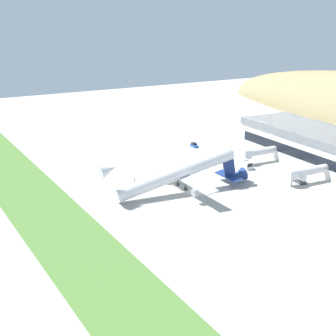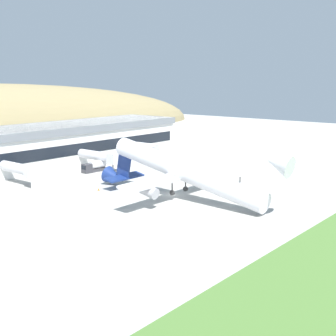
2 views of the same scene
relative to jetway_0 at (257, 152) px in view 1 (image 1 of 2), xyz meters
The scene contains 9 objects.
ground_plane 38.68m from the jetway_0, 65.59° to the right, with size 381.56×381.56×0.00m, color #ADAAA3.
grass_strip_foreground 80.46m from the jetway_0, 78.59° to the right, with size 343.40×19.79×0.08m, color #4C7533.
jetway_0 is the anchor object (origin of this frame).
jetway_1 25.47m from the jetway_0, ahead, with size 3.38×15.63×5.43m.
cargo_airplane 41.72m from the jetway_0, 70.06° to the right, with size 34.29×49.04×13.59m.
service_car_0 30.51m from the jetway_0, 164.85° to the right, with size 3.95×1.84×1.65m.
fuel_truck 22.74m from the jetway_0, ahead, with size 7.41×2.71×3.09m.
box_truck 7.91m from the jetway_0, 74.36° to the right, with size 7.35×2.52×3.02m.
traffic_cone_0 20.93m from the jetway_0, 66.48° to the right, with size 0.52×0.52×0.58m.
Camera 1 is at (135.11, -81.70, 56.03)m, focal length 60.00 mm.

